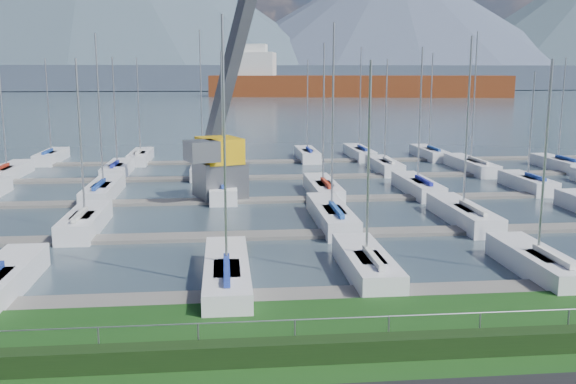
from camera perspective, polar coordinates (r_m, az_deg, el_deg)
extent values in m
cube|color=#3A4A55|center=(278.94, -5.19, 8.69)|extent=(800.00, 540.00, 0.20)
cube|color=black|center=(20.46, 3.60, -13.80)|extent=(80.00, 0.70, 0.70)
cylinder|color=gray|center=(20.49, 3.44, -11.17)|extent=(80.00, 0.04, 0.04)
cube|color=#3F4A5C|center=(348.80, -5.35, 10.12)|extent=(900.00, 80.00, 12.00)
cone|color=#485369|center=(444.72, 9.29, 14.84)|extent=(300.00, 300.00, 85.00)
cube|color=gray|center=(26.55, 1.32, -9.25)|extent=(90.00, 1.60, 0.25)
cube|color=slate|center=(36.06, -0.64, -3.87)|extent=(90.00, 1.60, 0.25)
cube|color=slate|center=(45.78, -1.76, -0.75)|extent=(90.00, 1.60, 0.25)
cube|color=slate|center=(55.60, -2.49, 1.28)|extent=(90.00, 1.60, 0.25)
cube|color=gray|center=(65.47, -3.00, 2.69)|extent=(90.00, 1.60, 0.25)
cube|color=#5A5C62|center=(46.46, -6.06, 1.15)|extent=(4.11, 4.11, 2.60)
cube|color=#DEA60D|center=(46.16, -6.11, 3.72)|extent=(3.61, 4.09, 1.80)
cube|color=#54565B|center=(50.47, -4.18, 14.57)|extent=(6.51, 10.20, 19.89)
cube|color=slate|center=(44.17, -7.69, 3.64)|extent=(2.64, 2.75, 1.40)
cube|color=maroon|center=(243.47, 6.25, 9.08)|extent=(111.05, 37.61, 10.00)
cube|color=silver|center=(245.41, -2.86, 10.89)|extent=(16.31, 16.31, 12.00)
cube|color=silver|center=(245.54, -2.88, 12.53)|extent=(9.32, 9.32, 4.00)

